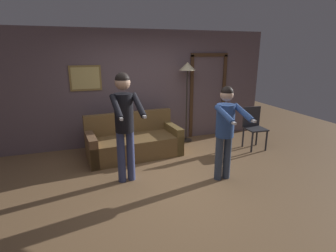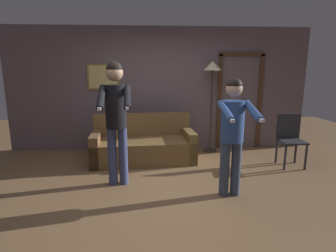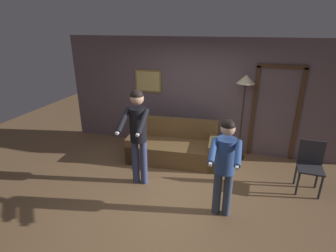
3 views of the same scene
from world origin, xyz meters
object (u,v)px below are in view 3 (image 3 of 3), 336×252
at_px(couch, 173,148).
at_px(person_standing_left, 138,128).
at_px(person_standing_right, 225,161).
at_px(torchiere_lamp, 245,88).
at_px(dining_chair_distant, 310,163).

height_order(couch, person_standing_left, person_standing_left).
bearing_deg(person_standing_right, torchiere_lamp, 85.29).
bearing_deg(person_standing_left, person_standing_right, -16.05).
relative_size(couch, dining_chair_distant, 2.11).
relative_size(couch, torchiere_lamp, 1.04).
bearing_deg(person_standing_right, person_standing_left, 163.95).
bearing_deg(torchiere_lamp, person_standing_left, -137.26).
xyz_separation_m(torchiere_lamp, person_standing_right, (-0.17, -2.06, -0.66)).
bearing_deg(couch, torchiere_lamp, 20.25).
distance_m(couch, person_standing_right, 2.09).
distance_m(couch, dining_chair_distant, 2.69).
bearing_deg(couch, person_standing_right, -51.48).
height_order(person_standing_left, person_standing_right, person_standing_left).
height_order(couch, torchiere_lamp, torchiere_lamp).
xyz_separation_m(couch, person_standing_right, (1.23, -1.55, 0.68)).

